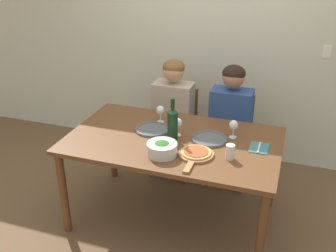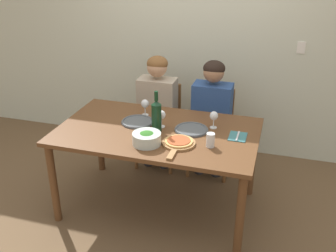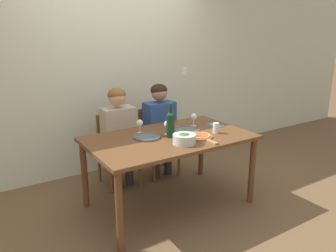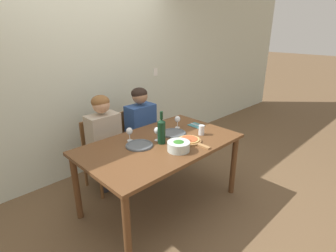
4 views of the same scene
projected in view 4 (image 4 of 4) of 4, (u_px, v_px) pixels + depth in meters
name	position (u px, v px, depth m)	size (l,w,h in m)	color
ground_plane	(161.00, 203.00, 3.05)	(40.00, 40.00, 0.00)	brown
back_wall	(92.00, 73.00, 3.46)	(10.00, 0.06, 2.70)	beige
dining_table	(160.00, 150.00, 2.81)	(1.68, 1.00, 0.78)	brown
chair_left	(102.00, 151.00, 3.28)	(0.42, 0.42, 0.86)	brown
chair_right	(137.00, 139.00, 3.65)	(0.42, 0.42, 0.86)	brown
person_woman	(105.00, 135.00, 3.12)	(0.47, 0.51, 1.20)	#28282D
person_man	(142.00, 124.00, 3.49)	(0.47, 0.51, 1.20)	#28282D
wine_bottle	(161.00, 131.00, 2.71)	(0.08, 0.08, 0.35)	black
broccoli_bowl	(178.00, 146.00, 2.58)	(0.23, 0.23, 0.10)	silver
dinner_plate_left	(139.00, 145.00, 2.69)	(0.28, 0.28, 0.02)	#4C5156
dinner_plate_right	(174.00, 133.00, 3.00)	(0.28, 0.28, 0.02)	#4C5156
pizza_on_board	(190.00, 140.00, 2.79)	(0.26, 0.40, 0.04)	#9E7042
wine_glass_left	(129.00, 132.00, 2.78)	(0.07, 0.07, 0.15)	silver
wine_glass_right	(177.00, 120.00, 3.14)	(0.07, 0.07, 0.15)	silver
wine_glass_centre	(157.00, 131.00, 2.79)	(0.07, 0.07, 0.15)	silver
water_tumbler	(201.00, 130.00, 2.96)	(0.07, 0.07, 0.11)	silver
fork_on_napkin	(196.00, 125.00, 3.25)	(0.14, 0.18, 0.01)	#387075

